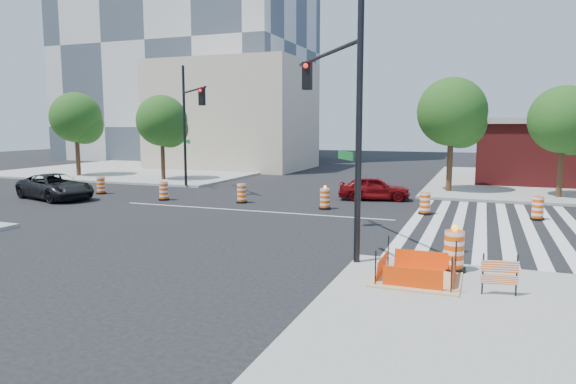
% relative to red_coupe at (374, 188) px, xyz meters
% --- Properties ---
extents(ground, '(120.00, 120.00, 0.00)m').
position_rel_red_coupe_xyz_m(ground, '(-4.90, -5.74, -0.67)').
color(ground, black).
rests_on(ground, ground).
extents(sidewalk_nw, '(22.00, 22.00, 0.15)m').
position_rel_red_coupe_xyz_m(sidewalk_nw, '(-22.90, 12.26, -0.59)').
color(sidewalk_nw, gray).
rests_on(sidewalk_nw, ground).
extents(crosswalk_east, '(6.75, 13.50, 0.01)m').
position_rel_red_coupe_xyz_m(crosswalk_east, '(6.05, -5.74, -0.66)').
color(crosswalk_east, silver).
rests_on(crosswalk_east, ground).
extents(lane_centerline, '(14.00, 0.12, 0.01)m').
position_rel_red_coupe_xyz_m(lane_centerline, '(-4.90, -5.74, -0.66)').
color(lane_centerline, silver).
rests_on(lane_centerline, ground).
extents(excavation_pit, '(2.20, 2.20, 0.90)m').
position_rel_red_coupe_xyz_m(excavation_pit, '(4.10, -14.74, -0.44)').
color(excavation_pit, tan).
rests_on(excavation_pit, ground).
extents(beige_midrise, '(14.00, 10.00, 10.00)m').
position_rel_red_coupe_xyz_m(beige_midrise, '(-16.90, 16.26, 4.33)').
color(beige_midrise, '#C5B197').
rests_on(beige_midrise, ground).
extents(red_coupe, '(4.17, 2.43, 1.33)m').
position_rel_red_coupe_xyz_m(red_coupe, '(0.00, 0.00, 0.00)').
color(red_coupe, '#62080B').
rests_on(red_coupe, ground).
extents(dark_suv, '(5.56, 3.73, 1.42)m').
position_rel_red_coupe_xyz_m(dark_suv, '(-16.69, -6.04, 0.04)').
color(dark_suv, black).
rests_on(dark_suv, ground).
extents(signal_pole_se, '(3.66, 5.10, 8.13)m').
position_rel_red_coupe_xyz_m(signal_pole_se, '(1.27, -12.20, 4.31)').
color(signal_pole_se, black).
rests_on(signal_pole_se, ground).
extents(signal_pole_nw, '(4.18, 4.33, 7.78)m').
position_rel_red_coupe_xyz_m(signal_pole_nw, '(-11.67, 0.02, 4.11)').
color(signal_pole_nw, black).
rests_on(signal_pole_nw, ground).
extents(pit_drum, '(0.66, 0.66, 1.29)m').
position_rel_red_coupe_xyz_m(pit_drum, '(4.94, -13.59, 0.02)').
color(pit_drum, black).
rests_on(pit_drum, ground).
extents(barricade, '(0.83, 0.20, 0.99)m').
position_rel_red_coupe_xyz_m(barricade, '(6.06, -15.30, 0.03)').
color(barricade, '#FD5205').
rests_on(barricade, ground).
extents(tree_north_a, '(3.93, 3.92, 6.67)m').
position_rel_red_coupe_xyz_m(tree_north_a, '(-24.39, 4.07, 3.81)').
color(tree_north_a, '#382314').
rests_on(tree_north_a, ground).
extents(tree_north_b, '(3.70, 3.70, 6.28)m').
position_rel_red_coupe_xyz_m(tree_north_b, '(-16.39, 3.97, 3.55)').
color(tree_north_b, '#382314').
rests_on(tree_north_b, ground).
extents(tree_north_c, '(4.08, 4.08, 6.94)m').
position_rel_red_coupe_xyz_m(tree_north_c, '(3.73, 4.43, 3.99)').
color(tree_north_c, '#382314').
rests_on(tree_north_c, ground).
extents(tree_north_d, '(3.68, 3.68, 6.26)m').
position_rel_red_coupe_xyz_m(tree_north_d, '(9.61, 3.85, 3.54)').
color(tree_north_d, '#382314').
rests_on(tree_north_d, ground).
extents(median_drum_0, '(0.60, 0.60, 1.02)m').
position_rel_red_coupe_xyz_m(median_drum_0, '(-15.86, -3.35, -0.19)').
color(median_drum_0, black).
rests_on(median_drum_0, ground).
extents(median_drum_1, '(0.60, 0.60, 1.02)m').
position_rel_red_coupe_xyz_m(median_drum_1, '(-10.81, -4.23, -0.19)').
color(median_drum_1, black).
rests_on(median_drum_1, ground).
extents(median_drum_2, '(0.60, 0.60, 1.02)m').
position_rel_red_coupe_xyz_m(median_drum_2, '(-6.35, -3.60, -0.19)').
color(median_drum_2, black).
rests_on(median_drum_2, ground).
extents(median_drum_3, '(0.60, 0.60, 1.18)m').
position_rel_red_coupe_xyz_m(median_drum_3, '(-1.62, -4.00, -0.18)').
color(median_drum_3, black).
rests_on(median_drum_3, ground).
extents(median_drum_4, '(0.60, 0.60, 1.02)m').
position_rel_red_coupe_xyz_m(median_drum_4, '(3.14, -3.76, -0.19)').
color(median_drum_4, black).
rests_on(median_drum_4, ground).
extents(median_drum_5, '(0.60, 0.60, 1.02)m').
position_rel_red_coupe_xyz_m(median_drum_5, '(7.88, -3.46, -0.19)').
color(median_drum_5, black).
rests_on(median_drum_5, ground).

